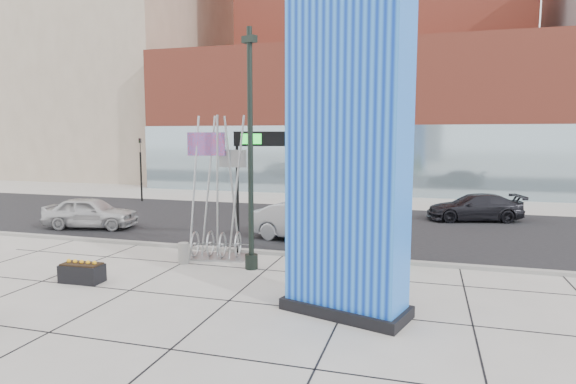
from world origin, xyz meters
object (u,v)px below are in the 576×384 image
(blue_pylon, at_px, (348,112))
(car_white_west, at_px, (91,213))
(public_art_sculpture, at_px, (216,221))
(car_silver_mid, at_px, (308,222))
(concrete_bollard, at_px, (183,253))
(lamp_post, at_px, (251,173))
(overhead_street_sign, at_px, (257,149))

(blue_pylon, distance_m, car_white_west, 15.63)
(public_art_sculpture, distance_m, car_silver_mid, 4.31)
(blue_pylon, distance_m, concrete_bollard, 8.10)
(lamp_post, relative_size, public_art_sculpture, 1.52)
(blue_pylon, distance_m, lamp_post, 5.00)
(lamp_post, relative_size, concrete_bollard, 10.84)
(lamp_post, distance_m, overhead_street_sign, 1.97)
(lamp_post, xyz_separation_m, car_silver_mid, (0.80, 4.48, -2.33))
(concrete_bollard, height_order, car_silver_mid, car_silver_mid)
(lamp_post, bearing_deg, car_silver_mid, 79.93)
(public_art_sculpture, relative_size, car_silver_mid, 1.04)
(lamp_post, bearing_deg, blue_pylon, -40.35)
(car_silver_mid, bearing_deg, lamp_post, -176.79)
(public_art_sculpture, bearing_deg, concrete_bollard, -136.52)
(public_art_sculpture, height_order, car_silver_mid, public_art_sculpture)
(public_art_sculpture, relative_size, concrete_bollard, 7.13)
(concrete_bollard, distance_m, car_silver_mid, 5.56)
(blue_pylon, distance_m, public_art_sculpture, 7.50)
(overhead_street_sign, bearing_deg, car_silver_mid, 51.55)
(car_white_west, bearing_deg, overhead_street_sign, -116.75)
(concrete_bollard, distance_m, car_white_west, 8.36)
(blue_pylon, bearing_deg, lamp_post, 156.86)
(public_art_sculpture, xyz_separation_m, car_silver_mid, (2.46, 3.50, -0.52))
(lamp_post, xyz_separation_m, overhead_street_sign, (-0.43, 1.79, 0.69))
(blue_pylon, xyz_separation_m, overhead_street_sign, (-4.00, 4.82, -1.04))
(overhead_street_sign, xyz_separation_m, car_silver_mid, (1.23, 2.70, -3.02))
(public_art_sculpture, height_order, car_white_west, public_art_sculpture)
(public_art_sculpture, distance_m, concrete_bollard, 1.59)
(concrete_bollard, relative_size, overhead_street_sign, 0.16)
(concrete_bollard, xyz_separation_m, car_white_west, (-7.13, 4.35, 0.37))
(concrete_bollard, bearing_deg, car_white_west, 148.63)
(car_silver_mid, bearing_deg, concrete_bollard, 157.50)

